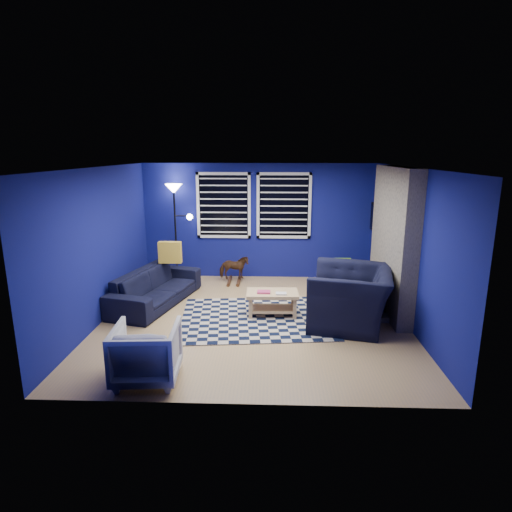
{
  "coord_description": "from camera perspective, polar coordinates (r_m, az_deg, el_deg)",
  "views": [
    {
      "loc": [
        0.3,
        -6.73,
        2.75
      ],
      "look_at": [
        0.03,
        0.3,
        1.02
      ],
      "focal_mm": 30.0,
      "sensor_mm": 36.0,
      "label": 1
    }
  ],
  "objects": [
    {
      "name": "armchair_bent",
      "position": [
        5.5,
        -14.39,
        -12.36
      ],
      "size": [
        0.82,
        0.84,
        0.72
      ],
      "primitive_type": "imported",
      "rotation": [
        0.0,
        0.0,
        3.21
      ],
      "color": "gray",
      "rests_on": "floor"
    },
    {
      "name": "sofa",
      "position": [
        8.08,
        -13.19,
        -4.07
      ],
      "size": [
        2.3,
        1.35,
        0.63
      ],
      "primitive_type": "imported",
      "rotation": [
        0.0,
        0.0,
        1.32
      ],
      "color": "black",
      "rests_on": "floor"
    },
    {
      "name": "floor_lamp",
      "position": [
        9.26,
        -10.71,
        7.09
      ],
      "size": [
        0.56,
        0.35,
        2.07
      ],
      "color": "black",
      "rests_on": "floor"
    },
    {
      "name": "wall_back",
      "position": [
        9.35,
        0.31,
        4.62
      ],
      "size": [
        5.0,
        0.0,
        5.0
      ],
      "primitive_type": "plane",
      "rotation": [
        1.57,
        0.0,
        0.0
      ],
      "color": "navy",
      "rests_on": "floor"
    },
    {
      "name": "rug",
      "position": [
        7.29,
        0.05,
        -8.25
      ],
      "size": [
        2.68,
        2.24,
        0.02
      ],
      "primitive_type": "cube",
      "rotation": [
        0.0,
        0.0,
        0.1
      ],
      "color": "black",
      "rests_on": "floor"
    },
    {
      "name": "window_left",
      "position": [
        9.32,
        -4.34,
        6.72
      ],
      "size": [
        1.17,
        0.06,
        1.42
      ],
      "color": "black",
      "rests_on": "wall_back"
    },
    {
      "name": "throw_pillow",
      "position": [
        8.44,
        -11.39,
        0.48
      ],
      "size": [
        0.44,
        0.14,
        0.42
      ],
      "primitive_type": "cube",
      "rotation": [
        0.0,
        0.0,
        -0.01
      ],
      "color": "gold",
      "rests_on": "sofa"
    },
    {
      "name": "window_right",
      "position": [
        9.26,
        3.73,
        6.69
      ],
      "size": [
        1.17,
        0.06,
        1.42
      ],
      "color": "black",
      "rests_on": "wall_back"
    },
    {
      "name": "wall_right",
      "position": [
        7.23,
        19.84,
        1.05
      ],
      "size": [
        0.0,
        5.0,
        5.0
      ],
      "primitive_type": "plane",
      "rotation": [
        1.57,
        0.0,
        -1.57
      ],
      "color": "navy",
      "rests_on": "floor"
    },
    {
      "name": "ceiling",
      "position": [
        6.74,
        -0.38,
        11.73
      ],
      "size": [
        5.0,
        5.0,
        0.0
      ],
      "primitive_type": "plane",
      "rotation": [
        3.14,
        0.0,
        0.0
      ],
      "color": "white",
      "rests_on": "wall_back"
    },
    {
      "name": "cabinet",
      "position": [
        9.11,
        11.49,
        -2.36
      ],
      "size": [
        0.66,
        0.53,
        0.56
      ],
      "rotation": [
        0.0,
        0.0,
        0.3
      ],
      "color": "#D7B379",
      "rests_on": "floor"
    },
    {
      "name": "wall_left",
      "position": [
        7.44,
        -20.0,
        1.38
      ],
      "size": [
        0.0,
        5.0,
        5.0
      ],
      "primitive_type": "plane",
      "rotation": [
        1.57,
        0.0,
        1.57
      ],
      "color": "navy",
      "rests_on": "floor"
    },
    {
      "name": "rocking_horse",
      "position": [
        9.11,
        -2.96,
        -1.57
      ],
      "size": [
        0.33,
        0.64,
        0.52
      ],
      "primitive_type": "imported",
      "rotation": [
        0.0,
        0.0,
        1.66
      ],
      "color": "#462C16",
      "rests_on": "floor"
    },
    {
      "name": "floor",
      "position": [
        7.27,
        -0.35,
        -8.37
      ],
      "size": [
        5.0,
        5.0,
        0.0
      ],
      "primitive_type": "plane",
      "color": "tan",
      "rests_on": "ground"
    },
    {
      "name": "tv",
      "position": [
        9.09,
        15.87,
        4.78
      ],
      "size": [
        0.07,
        1.0,
        0.58
      ],
      "color": "black",
      "rests_on": "wall_right"
    },
    {
      "name": "fireplace",
      "position": [
        7.67,
        17.7,
        1.51
      ],
      "size": [
        0.65,
        2.0,
        2.5
      ],
      "color": "gray",
      "rests_on": "floor"
    },
    {
      "name": "coffee_table",
      "position": [
        7.32,
        2.18,
        -5.67
      ],
      "size": [
        0.89,
        0.53,
        0.44
      ],
      "rotation": [
        0.0,
        0.0,
        0.03
      ],
      "color": "#D7B379",
      "rests_on": "rug"
    },
    {
      "name": "armchair_big",
      "position": [
        7.08,
        12.46,
        -5.36
      ],
      "size": [
        1.65,
        1.52,
        0.92
      ],
      "primitive_type": "imported",
      "rotation": [
        0.0,
        0.0,
        -1.79
      ],
      "color": "black",
      "rests_on": "floor"
    }
  ]
}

